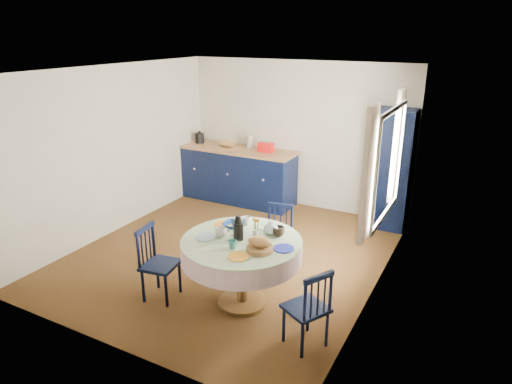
% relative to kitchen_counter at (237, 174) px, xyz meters
% --- Properties ---
extents(floor, '(4.50, 4.50, 0.00)m').
position_rel_kitchen_counter_xyz_m(floor, '(1.00, -1.90, -0.50)').
color(floor, black).
rests_on(floor, ground).
extents(ceiling, '(4.50, 4.50, 0.00)m').
position_rel_kitchen_counter_xyz_m(ceiling, '(1.00, -1.90, 2.00)').
color(ceiling, white).
rests_on(ceiling, wall_back).
extents(wall_back, '(4.00, 0.02, 2.50)m').
position_rel_kitchen_counter_xyz_m(wall_back, '(1.00, 0.35, 0.75)').
color(wall_back, white).
rests_on(wall_back, floor).
extents(wall_left, '(0.02, 4.50, 2.50)m').
position_rel_kitchen_counter_xyz_m(wall_left, '(-1.00, -1.90, 0.75)').
color(wall_left, white).
rests_on(wall_left, floor).
extents(wall_right, '(0.02, 4.50, 2.50)m').
position_rel_kitchen_counter_xyz_m(wall_right, '(3.00, -1.90, 0.75)').
color(wall_right, white).
rests_on(wall_right, floor).
extents(window, '(0.10, 1.74, 1.45)m').
position_rel_kitchen_counter_xyz_m(window, '(2.96, -1.60, 1.02)').
color(window, white).
rests_on(window, wall_right).
extents(kitchen_counter, '(2.18, 0.68, 1.21)m').
position_rel_kitchen_counter_xyz_m(kitchen_counter, '(0.00, 0.00, 0.00)').
color(kitchen_counter, black).
rests_on(kitchen_counter, floor).
extents(pantry_cabinet, '(0.66, 0.49, 1.87)m').
position_rel_kitchen_counter_xyz_m(pantry_cabinet, '(2.66, 0.10, 0.43)').
color(pantry_cabinet, black).
rests_on(pantry_cabinet, floor).
extents(dining_table, '(1.33, 1.33, 1.08)m').
position_rel_kitchen_counter_xyz_m(dining_table, '(1.76, -2.90, 0.18)').
color(dining_table, brown).
rests_on(dining_table, floor).
extents(chair_left, '(0.43, 0.44, 0.88)m').
position_rel_kitchen_counter_xyz_m(chair_left, '(0.82, -3.22, -0.05)').
color(chair_left, black).
rests_on(chair_left, floor).
extents(chair_far, '(0.43, 0.42, 0.84)m').
position_rel_kitchen_counter_xyz_m(chair_far, '(1.73, -1.91, -0.07)').
color(chair_far, black).
rests_on(chair_far, floor).
extents(chair_right, '(0.50, 0.51, 0.86)m').
position_rel_kitchen_counter_xyz_m(chair_right, '(2.68, -3.24, -0.07)').
color(chair_right, black).
rests_on(chair_right, floor).
extents(mug_a, '(0.13, 0.13, 0.10)m').
position_rel_kitchen_counter_xyz_m(mug_a, '(1.51, -2.93, 0.36)').
color(mug_a, silver).
rests_on(mug_a, dining_table).
extents(mug_b, '(0.10, 0.10, 0.09)m').
position_rel_kitchen_counter_xyz_m(mug_b, '(1.77, -3.11, 0.35)').
color(mug_b, '#2C706D').
rests_on(mug_b, dining_table).
extents(mug_c, '(0.14, 0.14, 0.11)m').
position_rel_kitchen_counter_xyz_m(mug_c, '(2.06, -2.61, 0.36)').
color(mug_c, black).
rests_on(mug_c, dining_table).
extents(mug_d, '(0.11, 0.11, 0.10)m').
position_rel_kitchen_counter_xyz_m(mug_d, '(1.61, -2.52, 0.35)').
color(mug_d, silver).
rests_on(mug_d, dining_table).
extents(cobalt_bowl, '(0.23, 0.23, 0.06)m').
position_rel_kitchen_counter_xyz_m(cobalt_bowl, '(1.50, -2.65, 0.33)').
color(cobalt_bowl, navy).
rests_on(cobalt_bowl, dining_table).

